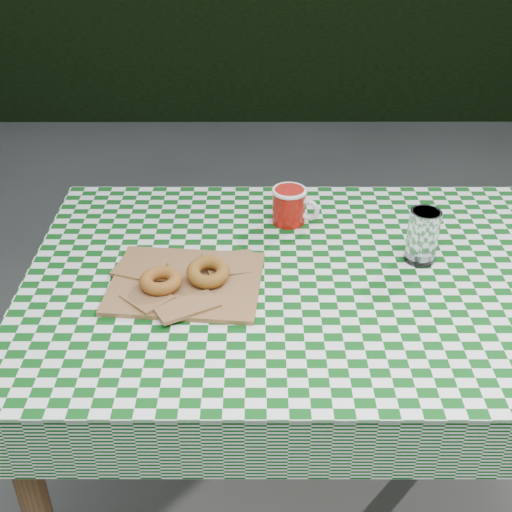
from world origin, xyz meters
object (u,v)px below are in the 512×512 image
at_px(table, 308,398).
at_px(coffee_mug, 289,206).
at_px(paper_bag, 186,282).
at_px(drinking_glass, 423,236).

xyz_separation_m(table, coffee_mug, (-0.05, 0.24, 0.43)).
xyz_separation_m(table, paper_bag, (-0.29, -0.04, 0.39)).
distance_m(table, coffee_mug, 0.49).
bearing_deg(coffee_mug, drinking_glass, -7.87).
distance_m(coffee_mug, drinking_glass, 0.35).
distance_m(table, drinking_glass, 0.51).
distance_m(table, paper_bag, 0.49).
bearing_deg(table, paper_bag, -172.39).
bearing_deg(paper_bag, drinking_glass, 10.65).
bearing_deg(coffee_mug, paper_bag, -107.24).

